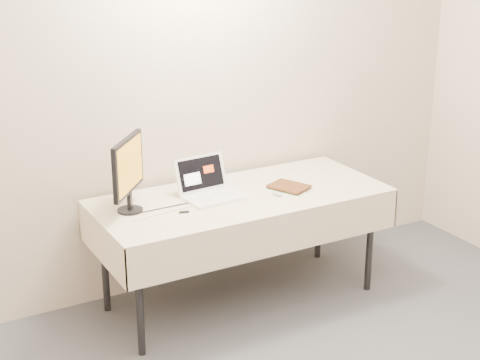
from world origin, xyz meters
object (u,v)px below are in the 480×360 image
table (241,204)px  book (282,175)px  laptop (208,187)px  monitor (128,169)px

table → book: book is taller
laptop → book: 0.47m
laptop → monitor: monitor is taller
monitor → table: bearing=-55.5°
table → laptop: laptop is taller
laptop → monitor: bearing=176.2°
monitor → book: (0.95, -0.17, -0.14)m
table → monitor: monitor is taller
laptop → monitor: size_ratio=0.81×
table → laptop: (-0.19, 0.08, 0.12)m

